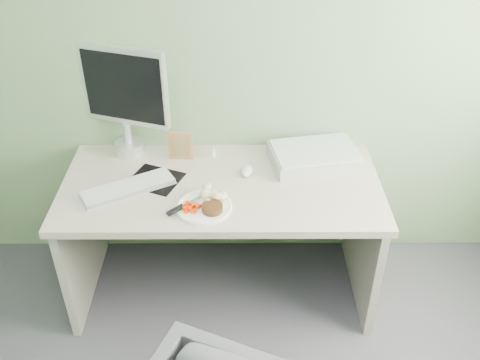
{
  "coord_description": "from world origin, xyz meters",
  "views": [
    {
      "loc": [
        0.09,
        -0.56,
        2.27
      ],
      "look_at": [
        0.09,
        1.5,
        0.84
      ],
      "focal_mm": 40.0,
      "sensor_mm": 36.0,
      "label": 1
    }
  ],
  "objects_px": {
    "plate": "(204,207)",
    "scanner": "(315,157)",
    "monitor": "(123,95)",
    "desk": "(222,212)"
  },
  "relations": [
    {
      "from": "scanner",
      "to": "monitor",
      "type": "relative_size",
      "value": 0.77
    },
    {
      "from": "monitor",
      "to": "plate",
      "type": "bearing_deg",
      "value": -31.52
    },
    {
      "from": "desk",
      "to": "monitor",
      "type": "bearing_deg",
      "value": 147.92
    },
    {
      "from": "plate",
      "to": "desk",
      "type": "bearing_deg",
      "value": 69.77
    },
    {
      "from": "scanner",
      "to": "monitor",
      "type": "xyz_separation_m",
      "value": [
        -0.99,
        0.12,
        0.3
      ]
    },
    {
      "from": "monitor",
      "to": "desk",
      "type": "bearing_deg",
      "value": -13.3
    },
    {
      "from": "plate",
      "to": "monitor",
      "type": "relative_size",
      "value": 0.45
    },
    {
      "from": "plate",
      "to": "scanner",
      "type": "xyz_separation_m",
      "value": [
        0.56,
        0.4,
        0.03
      ]
    },
    {
      "from": "plate",
      "to": "scanner",
      "type": "distance_m",
      "value": 0.69
    },
    {
      "from": "scanner",
      "to": "monitor",
      "type": "height_order",
      "value": "monitor"
    }
  ]
}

